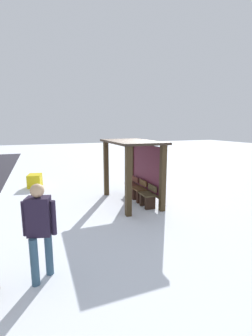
# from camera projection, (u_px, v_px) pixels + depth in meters

# --- Properties ---
(ground_plane) EXTENTS (60.00, 60.00, 0.00)m
(ground_plane) POSITION_uv_depth(u_px,v_px,m) (131.00, 202.00, 8.45)
(ground_plane) COLOR white
(bus_shelter) EXTENTS (2.75, 1.56, 2.25)m
(bus_shelter) POSITION_uv_depth(u_px,v_px,m) (137.00, 160.00, 8.24)
(bus_shelter) COLOR #3A2C18
(bus_shelter) RESTS_ON ground
(bench_left_inside) EXTENTS (0.61, 0.36, 0.76)m
(bench_left_inside) POSITION_uv_depth(u_px,v_px,m) (132.00, 188.00, 9.16)
(bench_left_inside) COLOR #572A1F
(bench_left_inside) RESTS_ON ground
(bench_center_inside) EXTENTS (0.61, 0.39, 0.78)m
(bench_center_inside) POSITION_uv_depth(u_px,v_px,m) (139.00, 193.00, 8.50)
(bench_center_inside) COLOR brown
(bench_center_inside) RESTS_ON ground
(bench_right_inside) EXTENTS (0.61, 0.41, 0.77)m
(bench_right_inside) POSITION_uv_depth(u_px,v_px,m) (148.00, 198.00, 7.85)
(bench_right_inside) COLOR #4B3E26
(bench_right_inside) RESTS_ON ground
(person_walking) EXTENTS (0.41, 0.58, 1.79)m
(person_walking) POSITION_uv_depth(u_px,v_px,m) (40.00, 225.00, 4.00)
(person_walking) COLOR #251C31
(person_walking) RESTS_ON ground
(grit_bin) EXTENTS (0.79, 0.68, 0.59)m
(grit_bin) POSITION_uv_depth(u_px,v_px,m) (35.00, 181.00, 10.47)
(grit_bin) COLOR yellow
(grit_bin) RESTS_ON ground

